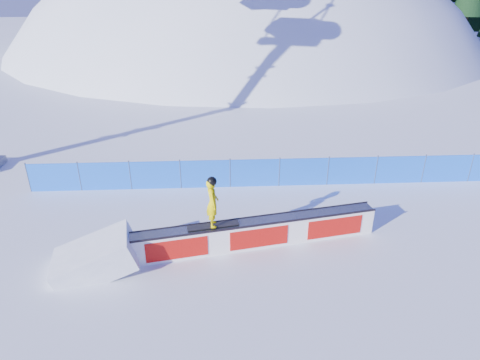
{
  "coord_description": "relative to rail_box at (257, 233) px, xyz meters",
  "views": [
    {
      "loc": [
        -3.42,
        -11.14,
        7.94
      ],
      "look_at": [
        -2.74,
        1.98,
        1.53
      ],
      "focal_mm": 32.0,
      "sensor_mm": 36.0,
      "label": 1
    }
  ],
  "objects": [
    {
      "name": "ground",
      "position": [
        2.28,
        -0.28,
        -0.47
      ],
      "size": [
        160.0,
        160.0,
        0.0
      ],
      "primitive_type": "plane",
      "color": "white",
      "rests_on": "ground"
    },
    {
      "name": "snow_hill",
      "position": [
        2.28,
        41.72,
        -18.47
      ],
      "size": [
        64.0,
        64.0,
        64.0
      ],
      "color": "white",
      "rests_on": "ground"
    },
    {
      "name": "safety_fence",
      "position": [
        2.28,
        4.22,
        0.13
      ],
      "size": [
        22.05,
        0.05,
        1.3
      ],
      "color": "blue",
      "rests_on": "ground"
    },
    {
      "name": "rail_box",
      "position": [
        0.0,
        0.0,
        0.0
      ],
      "size": [
        7.87,
        2.04,
        0.95
      ],
      "rotation": [
        0.0,
        0.0,
        0.19
      ],
      "color": "white",
      "rests_on": "ground"
    },
    {
      "name": "snow_ramp",
      "position": [
        -4.85,
        -0.93,
        -0.47
      ],
      "size": [
        2.73,
        1.99,
        1.55
      ],
      "primitive_type": null,
      "rotation": [
        0.0,
        -0.31,
        0.19
      ],
      "color": "white",
      "rests_on": "ground"
    },
    {
      "name": "snowboarder",
      "position": [
        -1.38,
        -0.26,
        1.3
      ],
      "size": [
        1.61,
        0.6,
        1.66
      ],
      "rotation": [
        0.0,
        0.0,
        1.67
      ],
      "color": "black",
      "rests_on": "rail_box"
    }
  ]
}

